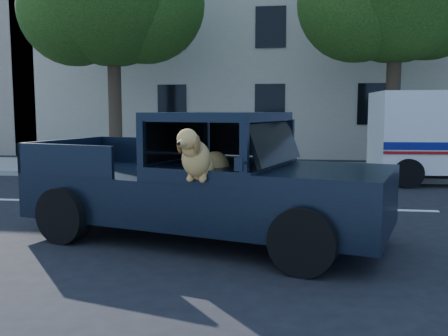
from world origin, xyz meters
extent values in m
plane|color=black|center=(0.00, 0.00, 0.00)|extent=(120.00, 120.00, 0.00)
cube|color=gray|center=(0.00, 9.20, 0.07)|extent=(60.00, 4.00, 0.15)
cylinder|color=#332619|center=(-4.00, 9.60, 2.20)|extent=(0.44, 0.44, 4.40)
sphere|color=black|center=(-5.20, 9.30, 5.20)|extent=(3.60, 3.60, 3.60)
sphere|color=black|center=(-3.00, 9.90, 5.50)|extent=(4.00, 4.00, 4.00)
cylinder|color=#332619|center=(5.00, 9.60, 2.20)|extent=(0.44, 0.44, 4.40)
sphere|color=black|center=(3.80, 9.30, 5.20)|extent=(3.60, 3.60, 3.60)
cube|color=#BFB69E|center=(3.00, 16.50, 4.50)|extent=(26.00, 6.00, 9.00)
cube|color=black|center=(0.67, 0.73, 0.65)|extent=(5.75, 3.47, 0.68)
cube|color=black|center=(2.51, 0.21, 1.08)|extent=(2.06, 2.42, 0.17)
cube|color=black|center=(0.92, 0.66, 1.86)|extent=(2.09, 2.35, 0.12)
cube|color=black|center=(1.73, 0.43, 1.50)|extent=(0.74, 1.78, 0.59)
cube|color=black|center=(0.99, 0.16, 0.85)|extent=(0.70, 0.70, 0.39)
cube|color=black|center=(1.36, -0.81, 1.33)|extent=(0.11, 0.08, 0.17)
cube|color=silver|center=(5.97, 7.48, 1.65)|extent=(3.74, 2.24, 1.60)
camera|label=1|loc=(2.01, -6.60, 1.95)|focal=40.00mm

